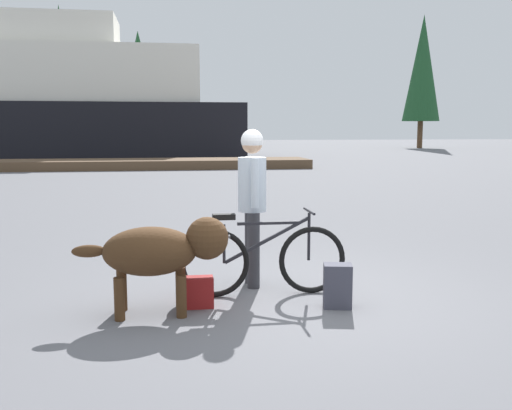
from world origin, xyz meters
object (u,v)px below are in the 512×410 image
Objects in this scene: person_cyclist at (252,192)px; dog at (162,250)px; backpack at (338,286)px; ferry_boat at (21,105)px; handbag_pannier at (197,292)px; bicycle at (263,259)px.

person_cyclist is 1.41m from dog.
ferry_boat is at bearing 108.48° from backpack.
dog is 1.79m from backpack.
person_cyclist reaches higher than dog.
handbag_pannier is at bearing 22.07° from dog.
ferry_boat is at bearing 107.75° from person_cyclist.
dog is at bearing -156.99° from bicycle.
person_cyclist reaches higher than backpack.
dog is 4.66× the size of handbag_pannier.
bicycle is 1.01× the size of person_cyclist.
handbag_pannier is at bearing -156.55° from bicycle.
dog is at bearing -74.50° from ferry_boat.
ferry_boat is at bearing 105.50° from dog.
dog reaches higher than bicycle.
backpack is at bearing -71.52° from ferry_boat.
bicycle is at bearing 23.01° from dog.
dog is 3.35× the size of backpack.
dog is at bearing -139.41° from person_cyclist.
dog is (-1.01, -0.86, -0.46)m from person_cyclist.
ferry_boat is (-8.70, 30.00, 2.95)m from handbag_pannier.
person_cyclist reaches higher than handbag_pannier.
person_cyclist is 4.02× the size of backpack.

